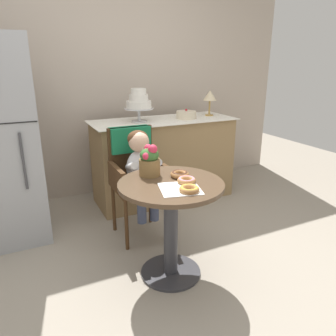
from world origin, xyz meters
The scene contains 14 objects.
ground_plane centered at (0.00, 0.00, 0.00)m, with size 8.00×8.00×0.00m, color gray.
back_wall centered at (0.00, 1.85, 1.35)m, with size 4.80×0.10×2.70m, color #B2A393.
cafe_table centered at (0.00, 0.00, 0.51)m, with size 0.72×0.72×0.72m.
wicker_chair centered at (0.00, 0.72, 0.64)m, with size 0.42×0.45×0.95m.
seated_child centered at (0.00, 0.57, 0.68)m, with size 0.27×0.32×0.73m.
paper_napkin centered at (0.00, -0.13, 0.72)m, with size 0.25×0.25×0.00m, color white.
donut_front centered at (0.03, -0.20, 0.74)m, with size 0.13×0.13×0.04m.
donut_mid centered at (0.09, -0.06, 0.74)m, with size 0.13×0.13×0.04m.
donut_side centered at (0.10, 0.07, 0.74)m, with size 0.13×0.13×0.04m.
flower_vase centered at (-0.07, 0.19, 0.83)m, with size 0.15×0.15×0.23m.
display_counter centered at (0.55, 1.30, 0.45)m, with size 1.56×0.62×0.90m.
tiered_cake_stand centered at (0.27, 1.30, 1.10)m, with size 0.30×0.30×0.34m.
round_layer_cake centered at (0.80, 1.26, 0.94)m, with size 0.22×0.22×0.11m.
table_lamp centered at (1.13, 1.31, 1.12)m, with size 0.15×0.15×0.28m.
Camera 1 is at (-0.90, -1.82, 1.49)m, focal length 34.47 mm.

